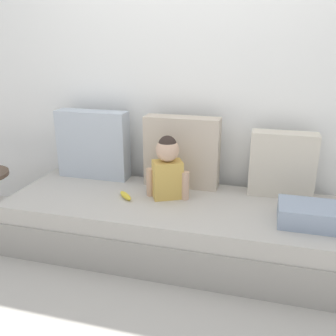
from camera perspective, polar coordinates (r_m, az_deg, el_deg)
The scene contains 9 objects.
ground_plane at distance 2.85m, azimuth 0.42°, elevation -12.26°, with size 12.00×12.00×0.00m, color #B2ADA3.
back_wall at distance 2.99m, azimuth 3.34°, elevation 14.45°, with size 5.63×0.10×2.49m, color white.
couch at distance 2.76m, azimuth 0.43°, elevation -8.85°, with size 2.43×0.86×0.39m.
throw_pillow_left at distance 3.13m, azimuth -11.44°, elevation 3.57°, with size 0.59×0.16×0.56m, color #B2BCC6.
throw_pillow_center at distance 2.88m, azimuth 2.15°, elevation 2.50°, with size 0.58×0.16×0.55m, color #C1B29E.
throw_pillow_right at distance 2.82m, azimuth 17.21°, elevation 0.53°, with size 0.46×0.16×0.48m, color beige.
toddler at distance 2.65m, azimuth -0.09°, elevation 0.21°, with size 0.32×0.22×0.47m.
banana at distance 2.73m, azimuth -6.57°, elevation -4.25°, with size 0.17×0.04×0.04m, color yellow.
folded_blanket at distance 2.49m, azimuth 21.19°, elevation -6.74°, with size 0.40×0.28×0.13m, color #8E9EB2.
Camera 1 is at (0.63, -2.36, 1.48)m, focal length 39.51 mm.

